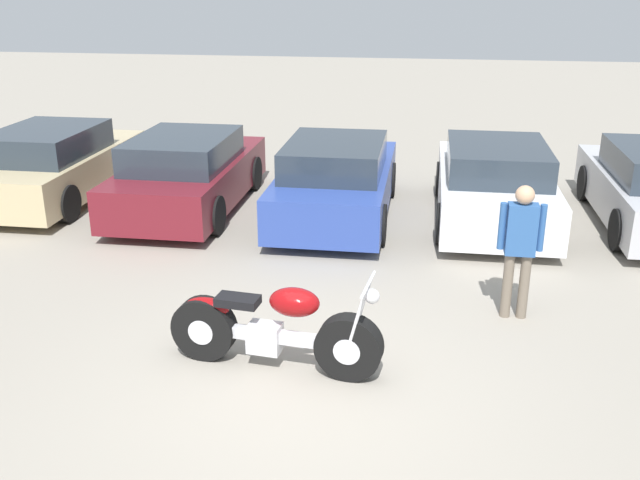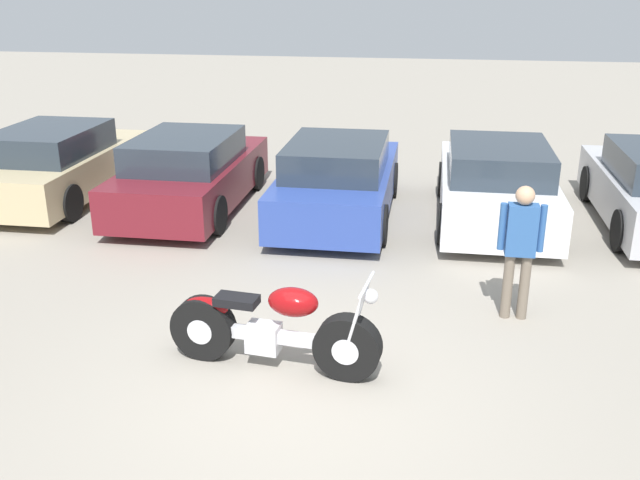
# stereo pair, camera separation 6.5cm
# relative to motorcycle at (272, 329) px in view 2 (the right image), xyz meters

# --- Properties ---
(ground_plane) EXTENTS (60.00, 60.00, 0.00)m
(ground_plane) POSITION_rel_motorcycle_xyz_m (0.35, -0.44, -0.43)
(ground_plane) COLOR gray
(motorcycle) EXTENTS (2.25, 0.70, 1.07)m
(motorcycle) POSITION_rel_motorcycle_xyz_m (0.00, 0.00, 0.00)
(motorcycle) COLOR black
(motorcycle) RESTS_ON ground_plane
(parked_car_champagne) EXTENTS (1.82, 4.10, 1.32)m
(parked_car_champagne) POSITION_rel_motorcycle_xyz_m (-5.14, 5.25, 0.19)
(parked_car_champagne) COLOR #C6B284
(parked_car_champagne) RESTS_ON ground_plane
(parked_car_maroon) EXTENTS (1.82, 4.10, 1.32)m
(parked_car_maroon) POSITION_rel_motorcycle_xyz_m (-2.57, 5.03, 0.19)
(parked_car_maroon) COLOR maroon
(parked_car_maroon) RESTS_ON ground_plane
(parked_car_blue) EXTENTS (1.82, 4.10, 1.32)m
(parked_car_blue) POSITION_rel_motorcycle_xyz_m (0.00, 4.97, 0.19)
(parked_car_blue) COLOR #2D479E
(parked_car_blue) RESTS_ON ground_plane
(parked_car_white) EXTENTS (1.82, 4.10, 1.32)m
(parked_car_white) POSITION_rel_motorcycle_xyz_m (2.57, 5.16, 0.19)
(parked_car_white) COLOR white
(parked_car_white) RESTS_ON ground_plane
(person_standing) EXTENTS (0.52, 0.22, 1.62)m
(person_standing) POSITION_rel_motorcycle_xyz_m (2.58, 1.57, 0.53)
(person_standing) COLOR #726656
(person_standing) RESTS_ON ground_plane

